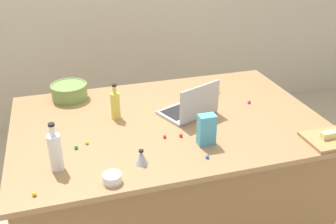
{
  "coord_description": "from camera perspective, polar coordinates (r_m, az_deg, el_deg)",
  "views": [
    {
      "loc": [
        -0.57,
        -1.92,
        1.98
      ],
      "look_at": [
        0.0,
        0.0,
        0.95
      ],
      "focal_mm": 41.11,
      "sensor_mm": 36.0,
      "label": 1
    }
  ],
  "objects": [
    {
      "name": "island_counter",
      "position": [
        2.52,
        0.0,
        -10.14
      ],
      "size": [
        1.8,
        1.18,
        0.9
      ],
      "color": "olive",
      "rests_on": "ground"
    },
    {
      "name": "laptop",
      "position": [
        2.31,
        3.38,
        0.56
      ],
      "size": [
        0.37,
        0.33,
        0.22
      ],
      "color": "#B7B7BC",
      "rests_on": "island_counter"
    },
    {
      "name": "mixing_bowl_large",
      "position": [
        2.6,
        -14.42,
        3.02
      ],
      "size": [
        0.24,
        0.24,
        0.1
      ],
      "color": "#72934C",
      "rests_on": "island_counter"
    },
    {
      "name": "bottle_oil",
      "position": [
        2.28,
        -7.8,
        1.08
      ],
      "size": [
        0.06,
        0.06,
        0.22
      ],
      "color": "#DBC64C",
      "rests_on": "island_counter"
    },
    {
      "name": "bottle_vinegar",
      "position": [
        1.87,
        -16.36,
        -5.62
      ],
      "size": [
        0.06,
        0.06,
        0.25
      ],
      "color": "white",
      "rests_on": "island_counter"
    },
    {
      "name": "cutting_board",
      "position": [
        2.26,
        23.34,
        -3.6
      ],
      "size": [
        0.31,
        0.21,
        0.02
      ],
      "primitive_type": "cube",
      "color": "#AD7F4C",
      "rests_on": "island_counter"
    },
    {
      "name": "butter_stick_left",
      "position": [
        2.23,
        22.95,
        -3.11
      ],
      "size": [
        0.11,
        0.04,
        0.04
      ],
      "primitive_type": "cube",
      "rotation": [
        0.0,
        0.0,
        0.03
      ],
      "color": "#F4E58C",
      "rests_on": "cutting_board"
    },
    {
      "name": "ramekin_small",
      "position": [
        2.65,
        6.53,
        3.45
      ],
      "size": [
        0.09,
        0.09,
        0.04
      ],
      "primitive_type": "cylinder",
      "color": "slate",
      "rests_on": "island_counter"
    },
    {
      "name": "ramekin_medium",
      "position": [
        1.78,
        -8.29,
        -9.69
      ],
      "size": [
        0.09,
        0.09,
        0.04
      ],
      "primitive_type": "cylinder",
      "color": "white",
      "rests_on": "island_counter"
    },
    {
      "name": "kitchen_timer",
      "position": [
        1.88,
        -3.96,
        -6.7
      ],
      "size": [
        0.07,
        0.07,
        0.08
      ],
      "color": "#B2B2B7",
      "rests_on": "island_counter"
    },
    {
      "name": "candy_bag",
      "position": [
        2.01,
        5.72,
        -2.63
      ],
      "size": [
        0.09,
        0.06,
        0.17
      ],
      "primitive_type": "cube",
      "color": "#4CA5CC",
      "rests_on": "island_counter"
    },
    {
      "name": "candy_0",
      "position": [
        2.08,
        -11.92,
        -4.47
      ],
      "size": [
        0.02,
        0.02,
        0.02
      ],
      "primitive_type": "sphere",
      "color": "yellow",
      "rests_on": "island_counter"
    },
    {
      "name": "candy_1",
      "position": [
        1.93,
        5.86,
        -6.62
      ],
      "size": [
        0.02,
        0.02,
        0.02
      ],
      "primitive_type": "sphere",
      "color": "blue",
      "rests_on": "island_counter"
    },
    {
      "name": "candy_2",
      "position": [
        2.38,
        -1.05,
        0.42
      ],
      "size": [
        0.01,
        0.01,
        0.01
      ],
      "primitive_type": "sphere",
      "color": "orange",
      "rests_on": "island_counter"
    },
    {
      "name": "candy_3",
      "position": [
        2.55,
        -13.37,
        1.6
      ],
      "size": [
        0.02,
        0.02,
        0.02
      ],
      "primitive_type": "sphere",
      "color": "blue",
      "rests_on": "island_counter"
    },
    {
      "name": "candy_4",
      "position": [
        2.52,
        11.95,
        1.48
      ],
      "size": [
        0.02,
        0.02,
        0.02
      ],
      "primitive_type": "sphere",
      "color": "#CC3399",
      "rests_on": "island_counter"
    },
    {
      "name": "candy_5",
      "position": [
        2.09,
        -0.49,
        -3.66
      ],
      "size": [
        0.02,
        0.02,
        0.02
      ],
      "primitive_type": "sphere",
      "color": "red",
      "rests_on": "island_counter"
    },
    {
      "name": "candy_6",
      "position": [
        2.05,
        -13.47,
        -5.1
      ],
      "size": [
        0.02,
        0.02,
        0.02
      ],
      "primitive_type": "sphere",
      "color": "green",
      "rests_on": "island_counter"
    },
    {
      "name": "candy_7",
      "position": [
        1.79,
        -19.23,
        -11.43
      ],
      "size": [
        0.02,
        0.02,
        0.02
      ],
      "primitive_type": "sphere",
      "color": "yellow",
      "rests_on": "island_counter"
    },
    {
      "name": "candy_8",
      "position": [
        2.1,
        1.92,
        -3.48
      ],
      "size": [
        0.02,
        0.02,
        0.02
      ],
      "primitive_type": "sphere",
      "color": "red",
      "rests_on": "island_counter"
    }
  ]
}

